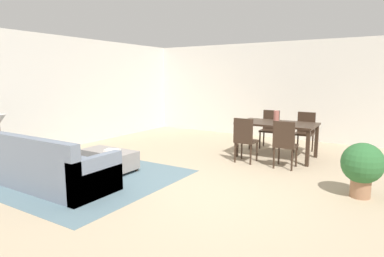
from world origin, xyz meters
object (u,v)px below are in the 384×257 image
object	(u,v)px
dining_chair_far_right	(305,130)
book_on_ottoman	(112,150)
potted_plant	(362,165)
couch	(50,169)
dining_table	(277,127)
side_table	(2,150)
ottoman_table	(109,159)
vase_centerpiece	(276,117)
dining_chair_near_right	(285,142)
dining_chair_far_left	(270,127)
dining_chair_near_left	(245,138)

from	to	relation	value
dining_chair_far_right	book_on_ottoman	distance (m)	4.41
dining_chair_far_right	potted_plant	distance (m)	2.93
couch	dining_table	xyz separation A→B (m)	(2.44, 3.80, 0.38)
side_table	book_on_ottoman	world-z (taller)	side_table
ottoman_table	vase_centerpiece	bearing A→B (deg)	48.98
couch	ottoman_table	distance (m)	1.17
couch	dining_chair_near_right	bearing A→B (deg)	46.42
dining_chair_far_left	vase_centerpiece	distance (m)	1.02
dining_table	dining_chair_far_right	xyz separation A→B (m)	(0.40, 0.88, -0.15)
couch	dining_chair_far_left	xyz separation A→B (m)	(2.00, 4.68, 0.23)
ottoman_table	couch	bearing A→B (deg)	-94.79
dining_chair_near_right	book_on_ottoman	size ratio (longest dim) A/B	3.54
ottoman_table	dining_table	xyz separation A→B (m)	(2.34, 2.64, 0.45)
ottoman_table	book_on_ottoman	bearing A→B (deg)	-9.70
book_on_ottoman	potted_plant	world-z (taller)	potted_plant
vase_centerpiece	book_on_ottoman	distance (m)	3.51
dining_chair_near_right	dining_chair_far_right	bearing A→B (deg)	90.42
dining_chair_far_right	vase_centerpiece	bearing A→B (deg)	-116.26
couch	ottoman_table	world-z (taller)	couch
ottoman_table	dining_table	bearing A→B (deg)	48.43
couch	book_on_ottoman	size ratio (longest dim) A/B	8.13
dining_chair_near_right	potted_plant	bearing A→B (deg)	-32.97
dining_table	dining_chair_near_right	size ratio (longest dim) A/B	1.76
book_on_ottoman	dining_table	bearing A→B (deg)	49.80
dining_chair_near_right	side_table	bearing A→B (deg)	-144.34
side_table	dining_chair_near_left	bearing A→B (deg)	41.71
vase_centerpiece	potted_plant	bearing A→B (deg)	-43.55
couch	dining_chair_far_right	size ratio (longest dim) A/B	2.30
dining_chair_far_left	book_on_ottoman	distance (m)	3.97
ottoman_table	dining_chair_far_right	distance (m)	4.47
side_table	dining_chair_far_right	bearing A→B (deg)	48.31
dining_table	dining_chair_far_right	bearing A→B (deg)	65.73
couch	vase_centerpiece	distance (m)	4.56
couch	dining_table	bearing A→B (deg)	57.32
dining_chair_near_right	dining_chair_far_left	world-z (taller)	same
potted_plant	dining_chair_far_right	bearing A→B (deg)	118.26
couch	dining_chair_far_right	xyz separation A→B (m)	(2.83, 4.68, 0.23)
couch	dining_chair_far_right	world-z (taller)	dining_chair_far_right
ottoman_table	side_table	size ratio (longest dim) A/B	1.92
couch	dining_table	distance (m)	4.53
ottoman_table	book_on_ottoman	distance (m)	0.20
dining_table	dining_chair_near_right	world-z (taller)	dining_chair_near_right
dining_chair_far_right	ottoman_table	bearing A→B (deg)	-127.88
side_table	potted_plant	size ratio (longest dim) A/B	0.69
dining_table	book_on_ottoman	world-z (taller)	dining_table
dining_chair_near_left	dining_chair_near_right	bearing A→B (deg)	-0.53
book_on_ottoman	potted_plant	xyz separation A→B (m)	(4.03, 0.95, 0.08)
ottoman_table	vase_centerpiece	distance (m)	3.59
side_table	vase_centerpiece	world-z (taller)	vase_centerpiece
side_table	dining_chair_near_left	xyz separation A→B (m)	(3.39, 3.02, 0.08)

